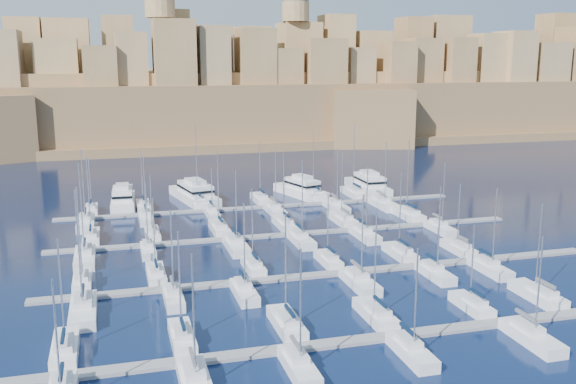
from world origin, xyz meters
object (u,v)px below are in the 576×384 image
object	(u,v)px
sailboat_4	(472,305)
motor_yacht_b	(195,193)
sailboat_0	(65,349)
motor_yacht_a	(123,199)
motor_yacht_c	(301,189)
sailboat_2	(287,323)
motor_yacht_d	(368,184)

from	to	relation	value
sailboat_4	motor_yacht_b	bearing A→B (deg)	109.27
sailboat_0	motor_yacht_a	xyz separation A→B (m)	(7.72, 69.71, 0.99)
sailboat_0	motor_yacht_c	world-z (taller)	sailboat_0
sailboat_2	motor_yacht_d	distance (m)	80.88
sailboat_0	motor_yacht_d	bearing A→B (deg)	47.85
sailboat_2	motor_yacht_d	size ratio (longest dim) A/B	0.79
sailboat_4	motor_yacht_c	xyz separation A→B (m)	(-1.12, 70.45, 1.02)
sailboat_4	motor_yacht_c	size ratio (longest dim) A/B	0.67
motor_yacht_a	motor_yacht_c	bearing A→B (deg)	0.19
motor_yacht_c	motor_yacht_d	size ratio (longest dim) A/B	0.94
sailboat_2	motor_yacht_d	bearing A→B (deg)	60.78
motor_yacht_a	motor_yacht_c	xyz separation A→B (m)	(39.43, 0.13, 0.00)
motor_yacht_d	motor_yacht_b	bearing A→B (deg)	178.96
sailboat_2	sailboat_4	xyz separation A→B (m)	(23.82, -0.67, -0.03)
sailboat_0	motor_yacht_c	bearing A→B (deg)	55.98
sailboat_0	motor_yacht_d	distance (m)	95.27
sailboat_2	motor_yacht_c	bearing A→B (deg)	71.98
motor_yacht_a	motor_yacht_b	world-z (taller)	same
motor_yacht_c	motor_yacht_d	bearing A→B (deg)	2.72
motor_yacht_d	sailboat_0	bearing A→B (deg)	-132.15
motor_yacht_c	motor_yacht_d	world-z (taller)	same
sailboat_0	motor_yacht_d	world-z (taller)	sailboat_0
motor_yacht_b	sailboat_4	bearing A→B (deg)	-70.73
sailboat_4	motor_yacht_d	xyz separation A→B (m)	(15.66, 71.25, 1.02)
motor_yacht_d	motor_yacht_c	bearing A→B (deg)	-177.28
sailboat_2	motor_yacht_c	distance (m)	73.39
sailboat_0	motor_yacht_a	world-z (taller)	sailboat_0
motor_yacht_b	motor_yacht_a	bearing A→B (deg)	-173.80
sailboat_0	motor_yacht_b	xyz separation A→B (m)	(23.09, 71.38, 0.99)
sailboat_2	motor_yacht_c	size ratio (longest dim) A/B	0.84
motor_yacht_b	motor_yacht_d	bearing A→B (deg)	-1.04
sailboat_0	sailboat_4	bearing A→B (deg)	-0.73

